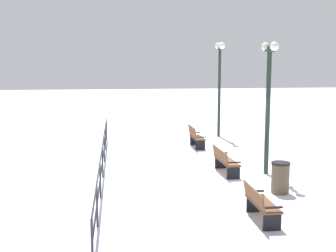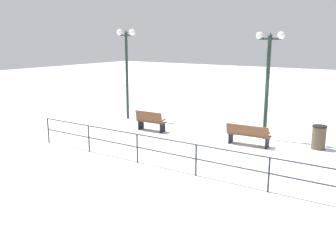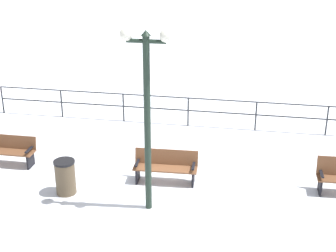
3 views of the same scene
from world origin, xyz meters
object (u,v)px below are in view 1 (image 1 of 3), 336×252
(bench_third, at_px, (196,137))
(lamppost_far, at_px, (220,70))
(lamppost_middle, at_px, (269,87))
(trash_bin, at_px, (280,178))
(bench_second, at_px, (225,160))
(bench_nearest, at_px, (260,203))

(bench_third, bearing_deg, lamppost_far, 56.87)
(bench_third, relative_size, lamppost_middle, 0.32)
(lamppost_far, height_order, trash_bin, lamppost_far)
(bench_second, xyz_separation_m, trash_bin, (1.07, -2.37, 0.01))
(bench_nearest, height_order, trash_bin, trash_bin)
(bench_nearest, bearing_deg, bench_second, 86.92)
(bench_third, height_order, lamppost_far, lamppost_far)
(lamppost_far, bearing_deg, bench_nearest, -97.61)
(bench_nearest, bearing_deg, lamppost_middle, 69.76)
(lamppost_middle, height_order, lamppost_far, lamppost_far)
(bench_second, relative_size, bench_third, 1.22)
(bench_second, bearing_deg, trash_bin, -68.72)
(bench_second, bearing_deg, lamppost_far, 76.25)
(lamppost_middle, bearing_deg, lamppost_far, 90.00)
(bench_third, bearing_deg, lamppost_middle, -73.60)
(bench_third, distance_m, trash_bin, 7.03)
(bench_third, xyz_separation_m, lamppost_middle, (1.58, -4.70, 2.40))
(bench_nearest, distance_m, bench_third, 9.08)
(bench_second, bearing_deg, bench_nearest, -95.46)
(bench_nearest, height_order, bench_second, bench_second)
(bench_third, xyz_separation_m, trash_bin, (1.28, -6.91, -0.01))
(bench_third, distance_m, lamppost_far, 4.14)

